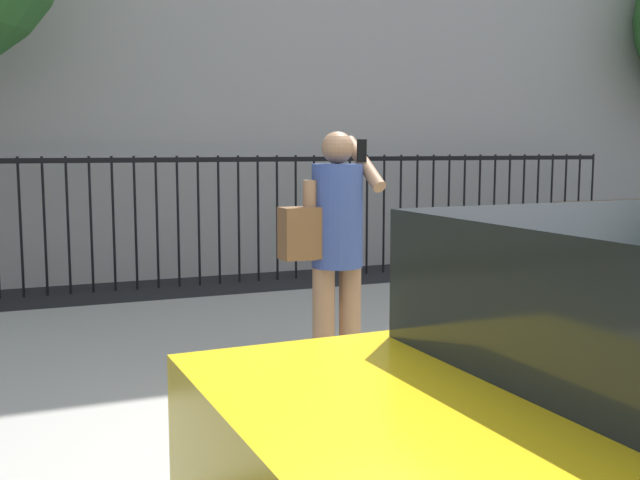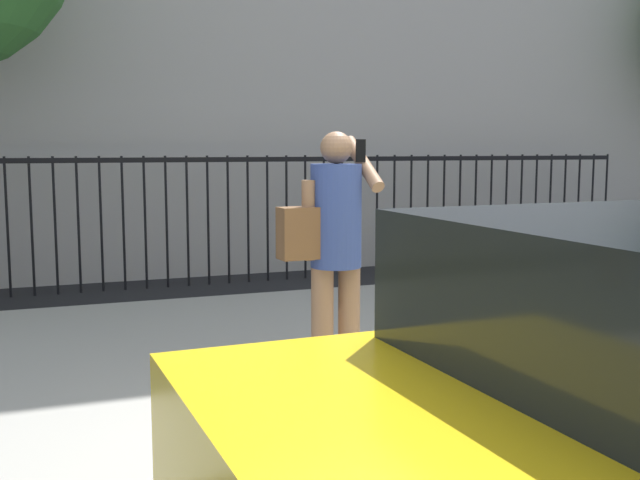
{
  "view_description": "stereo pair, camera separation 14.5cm",
  "coord_description": "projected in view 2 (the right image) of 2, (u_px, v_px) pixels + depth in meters",
  "views": [
    {
      "loc": [
        -2.28,
        -3.25,
        1.69
      ],
      "look_at": [
        -0.27,
        1.64,
        1.05
      ],
      "focal_mm": 42.57,
      "sensor_mm": 36.0,
      "label": 1
    },
    {
      "loc": [
        -2.15,
        -3.31,
        1.69
      ],
      "look_at": [
        -0.27,
        1.64,
        1.05
      ],
      "focal_mm": 42.57,
      "sensor_mm": 36.0,
      "label": 2
    }
  ],
  "objects": [
    {
      "name": "street_bench",
      "position": [
        613.0,
        239.0,
        8.73
      ],
      "size": [
        1.6,
        0.45,
        0.95
      ],
      "color": "brown",
      "rests_on": "sidewalk"
    },
    {
      "name": "iron_fence",
      "position": [
        218.0,
        203.0,
        9.38
      ],
      "size": [
        12.03,
        0.04,
        1.6
      ],
      "color": "black",
      "rests_on": "ground"
    },
    {
      "name": "sidewalk",
      "position": [
        326.0,
        351.0,
        6.06
      ],
      "size": [
        28.0,
        4.4,
        0.15
      ],
      "primitive_type": "cube",
      "color": "#9E9B93",
      "rests_on": "ground"
    },
    {
      "name": "pedestrian_on_phone",
      "position": [
        332.0,
        237.0,
        5.04
      ],
      "size": [
        0.66,
        0.48,
        1.65
      ],
      "color": "#936B4C",
      "rests_on": "sidewalk"
    },
    {
      "name": "ground_plane",
      "position": [
        476.0,
        468.0,
        4.03
      ],
      "size": [
        60.0,
        60.0,
        0.0
      ],
      "primitive_type": "plane",
      "color": "black"
    }
  ]
}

